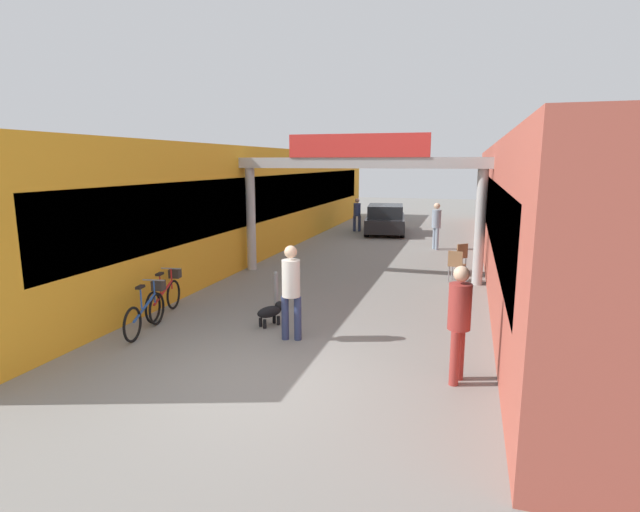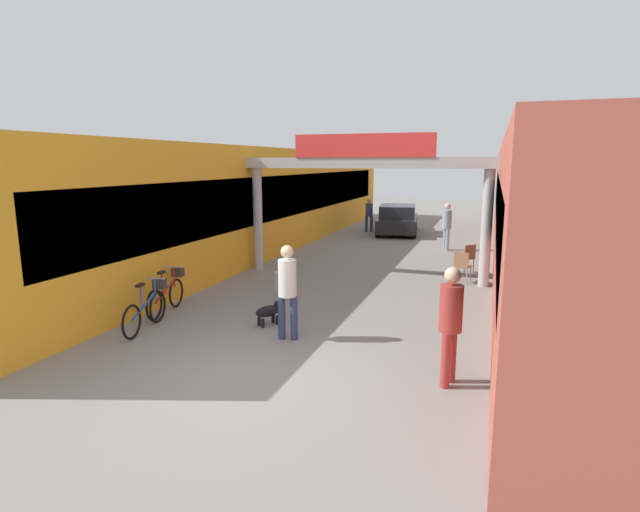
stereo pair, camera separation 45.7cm
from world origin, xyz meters
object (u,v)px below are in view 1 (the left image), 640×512
at_px(bicycle_red_second, 166,295).
at_px(cafe_chair_wood_farther, 460,255).
at_px(cafe_chair_wood_nearer, 456,263).
at_px(pedestrian_companion, 459,316).
at_px(pedestrian_elderly_walking, 357,213).
at_px(parked_car_black, 385,219).
at_px(pedestrian_with_dog, 291,286).
at_px(pedestrian_carrying_crate, 436,223).
at_px(dog_on_leash, 271,312).
at_px(bicycle_blue_nearest, 148,310).
at_px(bollard_post_metal, 276,292).

bearing_deg(bicycle_red_second, cafe_chair_wood_farther, 45.62).
bearing_deg(cafe_chair_wood_nearer, pedestrian_companion, -88.20).
height_order(pedestrian_elderly_walking, bicycle_red_second, pedestrian_elderly_walking).
height_order(pedestrian_companion, bicycle_red_second, pedestrian_companion).
distance_m(pedestrian_elderly_walking, parked_car_black, 1.44).
height_order(pedestrian_with_dog, parked_car_black, pedestrian_with_dog).
bearing_deg(pedestrian_carrying_crate, dog_on_leash, -104.32).
bearing_deg(cafe_chair_wood_farther, pedestrian_carrying_crate, 103.90).
distance_m(pedestrian_carrying_crate, cafe_chair_wood_farther, 4.07).
bearing_deg(bicycle_blue_nearest, pedestrian_companion, -6.47).
distance_m(pedestrian_with_dog, parked_car_black, 14.83).
bearing_deg(bicycle_blue_nearest, pedestrian_elderly_walking, 86.90).
xyz_separation_m(pedestrian_elderly_walking, bicycle_red_second, (-1.14, -14.24, -0.47)).
bearing_deg(pedestrian_carrying_crate, bicycle_blue_nearest, -113.23).
bearing_deg(pedestrian_with_dog, pedestrian_carrying_crate, 79.96).
bearing_deg(pedestrian_with_dog, cafe_chair_wood_nearer, 63.35).
distance_m(pedestrian_with_dog, cafe_chair_wood_nearer, 6.32).
bearing_deg(parked_car_black, bollard_post_metal, -91.13).
xyz_separation_m(pedestrian_companion, pedestrian_elderly_walking, (-5.10, 16.00, -0.14)).
relative_size(dog_on_leash, cafe_chair_wood_nearer, 0.74).
xyz_separation_m(bicycle_blue_nearest, cafe_chair_wood_nearer, (5.72, 5.98, 0.10)).
bearing_deg(pedestrian_carrying_crate, cafe_chair_wood_farther, -76.10).
bearing_deg(cafe_chair_wood_farther, bicycle_blue_nearest, -128.39).
xyz_separation_m(bicycle_blue_nearest, bicycle_red_second, (-0.31, 1.08, 0.00)).
distance_m(bollard_post_metal, cafe_chair_wood_nearer, 5.56).
xyz_separation_m(pedestrian_carrying_crate, cafe_chair_wood_farther, (0.97, -3.92, -0.49)).
relative_size(pedestrian_elderly_walking, bicycle_red_second, 0.95).
bearing_deg(bicycle_red_second, bicycle_blue_nearest, -74.20).
bearing_deg(bicycle_red_second, pedestrian_companion, -15.69).
height_order(pedestrian_companion, dog_on_leash, pedestrian_companion).
bearing_deg(bicycle_red_second, parked_car_black, 79.77).
height_order(pedestrian_with_dog, bollard_post_metal, pedestrian_with_dog).
bearing_deg(dog_on_leash, pedestrian_companion, -24.51).
xyz_separation_m(pedestrian_with_dog, parked_car_black, (-0.65, 14.81, -0.40)).
distance_m(dog_on_leash, cafe_chair_wood_farther, 7.23).
bearing_deg(pedestrian_companion, bollard_post_metal, 147.23).
relative_size(pedestrian_with_dog, pedestrian_elderly_walking, 1.13).
xyz_separation_m(cafe_chair_wood_nearer, cafe_chair_wood_farther, (0.07, 1.32, 0.00)).
height_order(dog_on_leash, cafe_chair_wood_farther, cafe_chair_wood_farther).
height_order(cafe_chair_wood_nearer, cafe_chair_wood_farther, same).
distance_m(pedestrian_with_dog, cafe_chair_wood_farther, 7.55).
xyz_separation_m(pedestrian_with_dog, pedestrian_carrying_crate, (1.93, 10.87, -0.01)).
xyz_separation_m(pedestrian_carrying_crate, dog_on_leash, (-2.60, -10.20, -0.73)).
xyz_separation_m(pedestrian_carrying_crate, bicycle_blue_nearest, (-4.82, -11.22, -0.59)).
relative_size(pedestrian_companion, bollard_post_metal, 1.92).
bearing_deg(cafe_chair_wood_nearer, cafe_chair_wood_farther, 86.96).
xyz_separation_m(pedestrian_with_dog, bicycle_blue_nearest, (-2.89, -0.35, -0.60)).
distance_m(pedestrian_elderly_walking, dog_on_leash, 14.38).
bearing_deg(cafe_chair_wood_nearer, bicycle_red_second, -140.85).
xyz_separation_m(pedestrian_carrying_crate, cafe_chair_wood_nearer, (0.90, -5.24, -0.49)).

